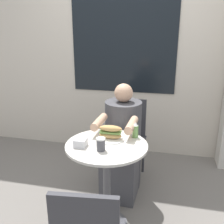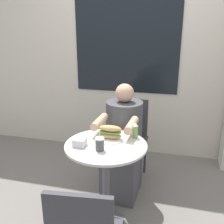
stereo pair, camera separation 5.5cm
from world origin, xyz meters
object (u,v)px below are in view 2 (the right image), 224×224
object	(u,v)px
sandwich_on_plate	(110,133)
condiment_bottle	(135,130)
seated_diner	(123,149)
drink_cup	(100,144)
cafe_table	(106,168)
diner_chair	(130,132)

from	to	relation	value
sandwich_on_plate	condiment_bottle	world-z (taller)	condiment_bottle
seated_diner	condiment_bottle	world-z (taller)	seated_diner
seated_diner	condiment_bottle	bearing A→B (deg)	119.55
drink_cup	sandwich_on_plate	bearing A→B (deg)	83.42
cafe_table	diner_chair	world-z (taller)	diner_chair
seated_diner	condiment_bottle	xyz separation A→B (m)	(0.17, -0.32, 0.34)
cafe_table	condiment_bottle	bearing A→B (deg)	42.57
cafe_table	condiment_bottle	size ratio (longest dim) A/B	5.84
sandwich_on_plate	diner_chair	bearing A→B (deg)	88.05
seated_diner	drink_cup	xyz separation A→B (m)	(-0.04, -0.61, 0.33)
sandwich_on_plate	seated_diner	bearing A→B (deg)	87.10
condiment_bottle	seated_diner	bearing A→B (deg)	117.26
diner_chair	seated_diner	xyz separation A→B (m)	(-0.01, -0.35, -0.04)
diner_chair	cafe_table	bearing A→B (deg)	90.00
diner_chair	sandwich_on_plate	distance (m)	0.81
cafe_table	drink_cup	distance (m)	0.28
seated_diner	sandwich_on_plate	bearing A→B (deg)	89.38
diner_chair	drink_cup	distance (m)	1.01
drink_cup	condiment_bottle	distance (m)	0.36
diner_chair	condiment_bottle	size ratio (longest dim) A/B	6.69
sandwich_on_plate	drink_cup	size ratio (longest dim) A/B	2.31
cafe_table	drink_cup	size ratio (longest dim) A/B	7.75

